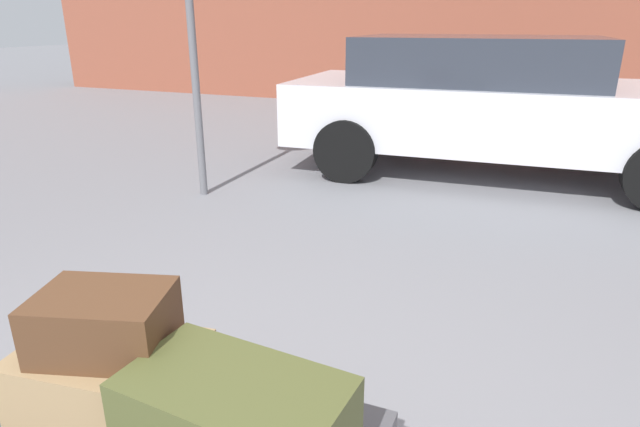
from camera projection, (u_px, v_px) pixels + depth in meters
suitcase_tan_rear_right at (114, 381)px, 1.74m from camera, size 0.61×0.45×0.25m
duffel_bag_brown_topmost_pile at (104, 322)px, 1.66m from camera, size 0.47×0.39×0.20m
parked_car at (492, 102)px, 5.63m from camera, size 4.39×2.11×1.42m
no_parking_sign at (191, 21)px, 4.59m from camera, size 0.49×0.16×2.55m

